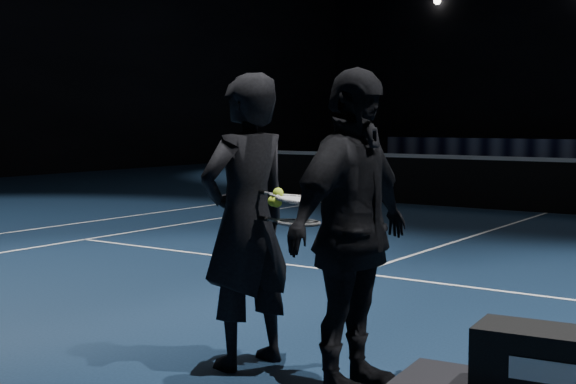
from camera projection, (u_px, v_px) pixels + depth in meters
name	position (u px, v px, depth m)	size (l,w,h in m)	color
floor	(544.00, 214.00, 13.51)	(36.00, 36.00, 0.00)	black
court_lines	(544.00, 214.00, 13.51)	(10.98, 23.78, 0.01)	white
net_post_left	(244.00, 168.00, 17.07)	(0.10, 0.10, 1.10)	black
net_mesh	(545.00, 187.00, 13.47)	(12.80, 0.02, 0.86)	black
net_tape	(546.00, 160.00, 13.43)	(12.80, 0.03, 0.07)	white
racket_bag	(560.00, 363.00, 3.36)	(0.70, 0.30, 0.28)	black
bag_signature	(549.00, 373.00, 3.24)	(0.33, 0.00, 0.09)	white
player_a	(246.00, 221.00, 5.09)	(0.68, 0.45, 1.87)	black
player_b	(351.00, 234.00, 4.51)	(1.10, 0.46, 1.87)	black
racket_lower	(299.00, 223.00, 4.78)	(0.68, 0.22, 0.03)	black
racket_upper	(297.00, 200.00, 4.83)	(0.68, 0.22, 0.03)	black
tennis_balls	(276.00, 199.00, 4.90)	(0.12, 0.10, 0.12)	#AFC82A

